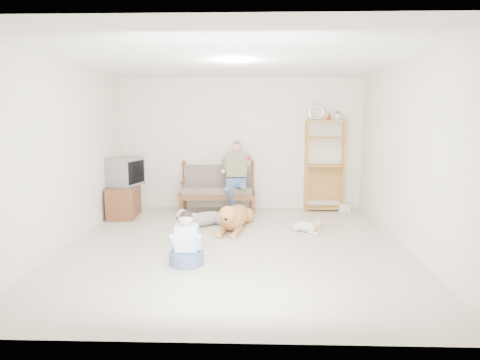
{
  "coord_description": "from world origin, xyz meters",
  "views": [
    {
      "loc": [
        0.27,
        -6.14,
        1.92
      ],
      "look_at": [
        0.05,
        1.0,
        0.85
      ],
      "focal_mm": 32.0,
      "sensor_mm": 36.0,
      "label": 1
    }
  ],
  "objects_px": {
    "loveseat": "(218,188)",
    "etagere": "(325,164)",
    "tv_stand": "(124,201)",
    "golden_retriever": "(234,217)"
  },
  "relations": [
    {
      "from": "etagere",
      "to": "golden_retriever",
      "type": "bearing_deg",
      "value": -139.09
    },
    {
      "from": "loveseat",
      "to": "tv_stand",
      "type": "height_order",
      "value": "loveseat"
    },
    {
      "from": "loveseat",
      "to": "etagere",
      "type": "relative_size",
      "value": 0.71
    },
    {
      "from": "loveseat",
      "to": "tv_stand",
      "type": "xyz_separation_m",
      "value": [
        -1.78,
        -0.5,
        -0.19
      ]
    },
    {
      "from": "loveseat",
      "to": "etagere",
      "type": "distance_m",
      "value": 2.23
    },
    {
      "from": "tv_stand",
      "to": "loveseat",
      "type": "bearing_deg",
      "value": 10.68
    },
    {
      "from": "golden_retriever",
      "to": "etagere",
      "type": "bearing_deg",
      "value": 49.76
    },
    {
      "from": "tv_stand",
      "to": "golden_retriever",
      "type": "distance_m",
      "value": 2.33
    },
    {
      "from": "etagere",
      "to": "tv_stand",
      "type": "height_order",
      "value": "etagere"
    },
    {
      "from": "etagere",
      "to": "tv_stand",
      "type": "bearing_deg",
      "value": -170.11
    }
  ]
}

